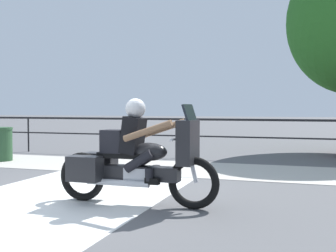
# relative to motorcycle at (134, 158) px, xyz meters

# --- Properties ---
(ground_plane) EXTENTS (120.00, 120.00, 0.00)m
(ground_plane) POSITION_rel_motorcycle_xyz_m (-0.97, 0.26, -0.68)
(ground_plane) COLOR #565659
(sidewalk_band) EXTENTS (44.00, 2.40, 0.01)m
(sidewalk_band) POSITION_rel_motorcycle_xyz_m (-0.97, 3.66, -0.68)
(sidewalk_band) COLOR #B7B2A8
(sidewalk_band) RESTS_ON ground
(crosswalk_band) EXTENTS (3.10, 6.00, 0.01)m
(crosswalk_band) POSITION_rel_motorcycle_xyz_m (-1.26, 0.06, -0.68)
(crosswalk_band) COLOR silver
(crosswalk_band) RESTS_ON ground
(fence_railing) EXTENTS (36.00, 0.05, 1.11)m
(fence_railing) POSITION_rel_motorcycle_xyz_m (-0.97, 5.75, 0.19)
(fence_railing) COLOR black
(fence_railing) RESTS_ON ground
(motorcycle) EXTENTS (2.46, 0.76, 1.54)m
(motorcycle) POSITION_rel_motorcycle_xyz_m (0.00, 0.00, 0.00)
(motorcycle) COLOR black
(motorcycle) RESTS_ON ground
(trash_bin) EXTENTS (0.60, 0.60, 0.89)m
(trash_bin) POSITION_rel_motorcycle_xyz_m (-5.25, 3.50, -0.24)
(trash_bin) COLOR #284C2D
(trash_bin) RESTS_ON ground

